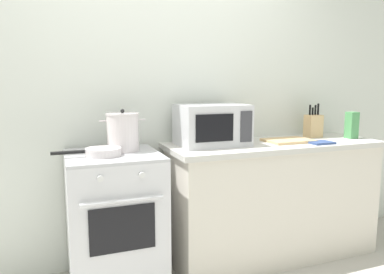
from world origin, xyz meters
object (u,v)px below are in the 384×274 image
object	(u,v)px
stove	(115,221)
stock_pot	(123,132)
knife_block	(313,125)
frying_pan	(102,152)
pasta_box	(352,125)
oven_mitt	(320,143)
microwave	(212,125)
cutting_board	(288,141)

from	to	relation	value
stove	stock_pot	bearing A→B (deg)	42.74
knife_block	frying_pan	bearing A→B (deg)	-173.80
frying_pan	pasta_box	world-z (taller)	pasta_box
oven_mitt	frying_pan	bearing A→B (deg)	176.23
pasta_box	stock_pot	bearing A→B (deg)	176.76
stove	microwave	distance (m)	0.96
stove	knife_block	size ratio (longest dim) A/B	3.23
microwave	knife_block	bearing A→B (deg)	3.66
frying_pan	microwave	bearing A→B (deg)	9.19
stove	knife_block	xyz separation A→B (m)	(1.71, 0.14, 0.56)
stock_pot	microwave	world-z (taller)	microwave
pasta_box	oven_mitt	distance (m)	0.45
frying_pan	cutting_board	size ratio (longest dim) A/B	1.18
knife_block	pasta_box	xyz separation A→B (m)	(0.25, -0.17, 0.01)
knife_block	oven_mitt	xyz separation A→B (m)	(-0.17, -0.30, -0.09)
knife_block	stock_pot	bearing A→B (deg)	-177.75
cutting_board	oven_mitt	bearing A→B (deg)	-42.07
frying_pan	cutting_board	bearing A→B (deg)	2.15
pasta_box	oven_mitt	bearing A→B (deg)	-162.95
frying_pan	microwave	distance (m)	0.83
cutting_board	pasta_box	world-z (taller)	pasta_box
stove	pasta_box	xyz separation A→B (m)	(1.96, -0.03, 0.57)
stock_pot	microwave	xyz separation A→B (m)	(0.66, 0.00, 0.02)
stove	pasta_box	size ratio (longest dim) A/B	4.18
stove	cutting_board	bearing A→B (deg)	0.05
stove	oven_mitt	distance (m)	1.62
stove	pasta_box	distance (m)	2.04
knife_block	pasta_box	size ratio (longest dim) A/B	1.29
stock_pot	microwave	size ratio (longest dim) A/B	0.61
stove	microwave	world-z (taller)	microwave
pasta_box	knife_block	bearing A→B (deg)	145.94
frying_pan	cutting_board	xyz separation A→B (m)	(1.43, 0.05, -0.02)
stove	stock_pot	xyz separation A→B (m)	(0.08, 0.08, 0.59)
stock_pot	knife_block	size ratio (longest dim) A/B	1.07
stock_pot	frying_pan	xyz separation A→B (m)	(-0.16, -0.13, -0.10)
microwave	cutting_board	size ratio (longest dim) A/B	1.39
stove	oven_mitt	bearing A→B (deg)	-5.90
stove	stock_pot	distance (m)	0.60
pasta_box	oven_mitt	size ratio (longest dim) A/B	1.22
microwave	cutting_board	world-z (taller)	microwave
microwave	knife_block	world-z (taller)	microwave
cutting_board	oven_mitt	size ratio (longest dim) A/B	2.00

